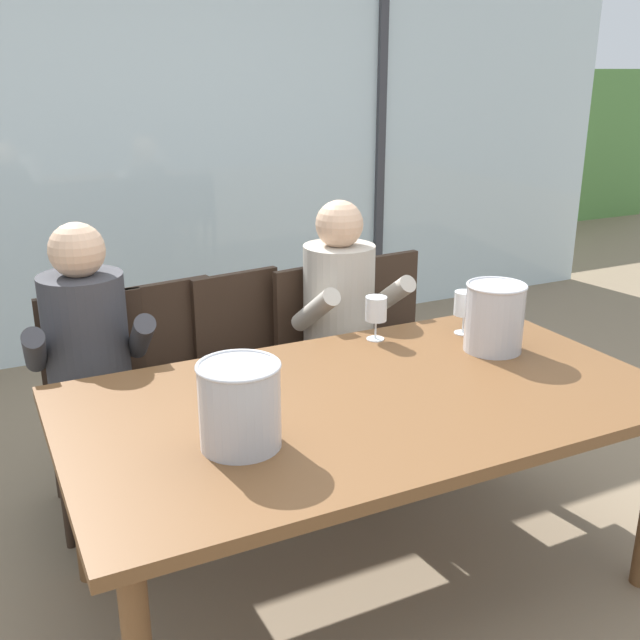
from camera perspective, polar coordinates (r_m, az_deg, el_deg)
ground at (r=3.55m, az=-4.71°, el=-10.38°), size 14.00×14.00×0.00m
window_glass_panel at (r=4.74m, az=-12.93°, el=13.17°), size 7.15×0.03×2.60m
window_mullion_right at (r=5.33m, az=4.67°, el=14.16°), size 0.06×0.06×2.60m
hillside_vineyard at (r=7.81m, az=-18.27°, el=11.58°), size 13.15×2.40×1.73m
dining_table at (r=2.45m, az=3.65°, el=-7.26°), size 1.95×1.09×0.73m
chair_near_curtain at (r=3.11m, az=-16.71°, el=-5.03°), size 0.46×0.46×0.88m
chair_left_of_center at (r=3.20m, az=-10.92°, el=-3.91°), size 0.50×0.50×0.88m
chair_center at (r=3.30m, az=-5.53°, el=-2.92°), size 0.50×0.50×0.88m
chair_right_of_center at (r=3.40m, az=0.52°, el=-2.13°), size 0.50×0.50×0.88m
chair_near_window_right at (r=3.60m, az=5.65°, el=-1.02°), size 0.48×0.48×0.88m
person_charcoal_jacket at (r=2.93m, az=-17.38°, el=-2.92°), size 0.48×0.63×1.20m
person_beige_jumper at (r=3.26m, az=2.15°, el=0.16°), size 0.48×0.62×1.20m
ice_bucket_primary at (r=2.82m, az=13.36°, el=0.27°), size 0.22×0.22×0.26m
ice_bucket_secondary at (r=2.06m, az=-6.24°, el=-6.50°), size 0.24×0.24×0.25m
wine_glass_by_left_taster at (r=2.86m, az=4.36°, el=0.71°), size 0.08×0.08×0.17m
wine_glass_near_bucket at (r=2.97m, az=11.13°, el=1.12°), size 0.08×0.08×0.17m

